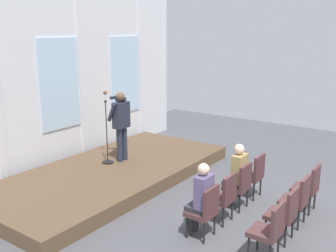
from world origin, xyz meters
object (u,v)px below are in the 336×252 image
chair_r1_c3 (309,185)px  chair_r0_c3 (254,173)px  audience_r0_c0 (201,196)px  chair_r1_c0 (270,228)px  chair_r0_c0 (205,209)px  chair_r1_c2 (298,198)px  audience_r0_c2 (237,173)px  chair_r0_c1 (224,195)px  mic_stand (107,150)px  chair_r0_c2 (240,183)px  speaker (121,121)px  chair_r1_c1 (285,212)px

chair_r1_c3 → chair_r0_c3: bearing=90.0°
audience_r0_c0 → chair_r1_c0: size_ratio=1.42×
chair_r0_c0 → chair_r1_c2: same height
chair_r1_c2 → audience_r0_c2: bearing=90.0°
audience_r0_c0 → chair_r1_c3: 2.37m
chair_r0_c1 → chair_r0_c0: bearing=180.0°
audience_r0_c2 → chair_r1_c3: 1.40m
mic_stand → audience_r0_c2: bearing=-87.7°
chair_r0_c2 → chair_r1_c0: same height
speaker → chair_r1_c3: 4.50m
chair_r0_c2 → chair_r1_c2: bearing=-90.0°
audience_r0_c2 → chair_r1_c1: bearing=-119.2°
audience_r0_c0 → audience_r0_c2: size_ratio=1.00×
chair_r0_c3 → chair_r1_c3: same height
chair_r0_c0 → chair_r0_c3: 2.03m
chair_r0_c2 → chair_r1_c3: 1.32m
speaker → audience_r0_c0: bearing=-115.9°
mic_stand → chair_r0_c0: (-1.22, -3.43, -0.10)m
chair_r0_c3 → chair_r1_c1: bearing=-140.2°
chair_r0_c0 → chair_r0_c3: size_ratio=1.00×
chair_r0_c2 → chair_r0_c0: bearing=180.0°
chair_r0_c2 → chair_r1_c3: bearing=-59.0°
chair_r0_c3 → chair_r1_c0: 2.32m
chair_r1_c1 → chair_r1_c2: same height
chair_r0_c3 → chair_r1_c2: size_ratio=1.00×
chair_r0_c1 → chair_r0_c3: (1.35, 0.00, 0.00)m
mic_stand → chair_r0_c3: 3.53m
chair_r0_c1 → mic_stand: bearing=81.1°
chair_r1_c3 → chair_r0_c0: bearing=151.0°
mic_stand → chair_r1_c2: size_ratio=1.65×
speaker → chair_r0_c2: (-0.20, -3.28, -0.76)m
speaker → chair_r0_c1: size_ratio=1.82×
mic_stand → chair_r0_c1: bearing=-98.9°
mic_stand → chair_r1_c1: bearing=-96.8°
chair_r1_c1 → audience_r0_c0: bearing=119.2°
chair_r1_c0 → chair_r0_c2: bearing=39.8°
chair_r1_c0 → audience_r0_c2: bearing=41.8°
chair_r1_c0 → chair_r0_c1: bearing=59.0°
speaker → audience_r0_c2: 3.25m
audience_r0_c0 → chair_r1_c2: size_ratio=1.42×
audience_r0_c0 → chair_r1_c0: (-0.00, -1.21, -0.20)m
chair_r1_c1 → chair_r1_c3: 1.35m
chair_r0_c1 → chair_r0_c2: same height
audience_r0_c0 → chair_r1_c2: bearing=-41.8°
speaker → chair_r1_c2: 4.48m
chair_r1_c3 → audience_r0_c2: bearing=119.2°
speaker → chair_r1_c0: speaker is taller
chair_r0_c1 → audience_r0_c2: 0.71m
chair_r0_c2 → chair_r1_c2: 1.13m
mic_stand → chair_r1_c1: 4.59m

